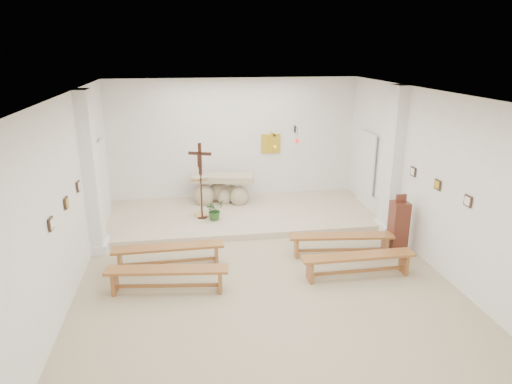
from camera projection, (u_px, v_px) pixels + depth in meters
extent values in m
cube|color=tan|center=(265.00, 282.00, 8.75)|extent=(7.00, 10.00, 0.00)
cube|color=white|center=(62.00, 205.00, 7.70)|extent=(0.02, 10.00, 3.50)
cube|color=white|center=(444.00, 186.00, 8.74)|extent=(0.02, 10.00, 3.50)
cube|color=white|center=(234.00, 141.00, 12.91)|extent=(7.00, 0.02, 3.50)
cube|color=silver|center=(266.00, 97.00, 7.69)|extent=(7.00, 10.00, 0.02)
cube|color=beige|center=(242.00, 215.00, 12.02)|extent=(6.98, 3.00, 0.15)
cube|color=white|center=(91.00, 174.00, 9.59)|extent=(0.26, 0.55, 3.50)
cube|color=white|center=(393.00, 162.00, 10.60)|extent=(0.26, 0.55, 3.50)
cube|color=yellow|center=(271.00, 144.00, 13.07)|extent=(0.55, 0.04, 0.55)
cube|color=black|center=(295.00, 129.00, 13.06)|extent=(0.04, 0.02, 0.20)
cylinder|color=black|center=(296.00, 127.00, 12.90)|extent=(0.02, 0.30, 0.02)
cylinder|color=black|center=(297.00, 134.00, 12.81)|extent=(0.01, 0.01, 0.34)
sphere|color=red|center=(297.00, 141.00, 12.87)|extent=(0.11, 0.11, 0.11)
cube|color=#382518|center=(51.00, 224.00, 6.95)|extent=(0.03, 0.20, 0.20)
cube|color=#382518|center=(66.00, 203.00, 7.90)|extent=(0.03, 0.20, 0.20)
cube|color=#382518|center=(78.00, 186.00, 8.84)|extent=(0.03, 0.20, 0.20)
cube|color=#382518|center=(468.00, 201.00, 7.99)|extent=(0.03, 0.20, 0.20)
cube|color=#382518|center=(438.00, 185.00, 8.93)|extent=(0.03, 0.20, 0.20)
cube|color=#382518|center=(413.00, 172.00, 9.87)|extent=(0.03, 0.20, 0.20)
cube|color=silver|center=(101.00, 227.00, 10.69)|extent=(0.10, 0.85, 0.52)
cube|color=silver|center=(378.00, 211.00, 11.72)|extent=(0.10, 0.85, 0.52)
ellipsoid|color=tan|center=(204.00, 196.00, 12.55)|extent=(0.55, 0.47, 0.63)
ellipsoid|color=tan|center=(239.00, 196.00, 12.55)|extent=(0.52, 0.44, 0.59)
ellipsoid|color=tan|center=(219.00, 192.00, 12.83)|extent=(0.59, 0.50, 0.55)
ellipsoid|color=tan|center=(232.00, 194.00, 12.80)|extent=(0.48, 0.41, 0.52)
ellipsoid|color=tan|center=(225.00, 197.00, 12.64)|extent=(0.41, 0.34, 0.48)
cube|color=tan|center=(223.00, 178.00, 12.52)|extent=(1.80, 0.97, 0.17)
cube|color=tan|center=(201.00, 215.00, 11.74)|extent=(0.39, 0.39, 0.04)
cylinder|color=tan|center=(201.00, 198.00, 11.60)|extent=(0.05, 0.05, 0.93)
cube|color=tan|center=(200.00, 179.00, 11.43)|extent=(0.44, 0.36, 0.15)
cube|color=white|center=(201.00, 178.00, 11.38)|extent=(0.37, 0.29, 0.12)
cylinder|color=#331A10|center=(202.00, 217.00, 11.60)|extent=(0.25, 0.25, 0.03)
cylinder|color=#331A10|center=(201.00, 196.00, 11.43)|extent=(0.04, 0.04, 1.16)
cube|color=#331A10|center=(200.00, 159.00, 11.14)|extent=(0.09, 0.08, 0.79)
cube|color=#331A10|center=(200.00, 153.00, 11.10)|extent=(0.56, 0.26, 0.07)
cube|color=#331A10|center=(200.00, 161.00, 11.12)|extent=(0.11, 0.08, 0.34)
imported|color=#295522|center=(215.00, 210.00, 11.40)|extent=(0.61, 0.60, 0.51)
cube|color=#532117|center=(398.00, 227.00, 9.89)|extent=(0.35, 0.35, 1.14)
cube|color=#532117|center=(401.00, 198.00, 9.69)|extent=(0.23, 0.05, 0.19)
cube|color=brown|center=(168.00, 247.00, 9.19)|extent=(2.23, 0.39, 0.05)
cube|color=brown|center=(120.00, 261.00, 9.10)|extent=(0.07, 0.32, 0.43)
cube|color=brown|center=(216.00, 254.00, 9.42)|extent=(0.07, 0.32, 0.43)
cube|color=brown|center=(169.00, 262.00, 9.29)|extent=(1.87, 0.09, 0.05)
cube|color=brown|center=(341.00, 236.00, 9.73)|extent=(2.25, 0.60, 0.05)
cube|color=brown|center=(296.00, 247.00, 9.76)|extent=(0.10, 0.33, 0.43)
cube|color=brown|center=(385.00, 245.00, 9.84)|extent=(0.10, 0.33, 0.43)
cube|color=brown|center=(341.00, 250.00, 9.83)|extent=(1.87, 0.27, 0.05)
cube|color=brown|center=(167.00, 270.00, 8.26)|extent=(2.25, 0.63, 0.05)
cube|color=brown|center=(115.00, 282.00, 8.30)|extent=(0.10, 0.33, 0.43)
cube|color=brown|center=(220.00, 280.00, 8.36)|extent=(0.10, 0.33, 0.43)
cube|color=brown|center=(168.00, 286.00, 8.35)|extent=(1.87, 0.29, 0.05)
cube|color=brown|center=(358.00, 256.00, 8.80)|extent=(2.23, 0.37, 0.05)
cube|color=brown|center=(310.00, 271.00, 8.72)|extent=(0.06, 0.32, 0.43)
cube|color=brown|center=(404.00, 263.00, 9.02)|extent=(0.06, 0.32, 0.43)
cube|color=brown|center=(357.00, 271.00, 8.90)|extent=(1.87, 0.08, 0.05)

